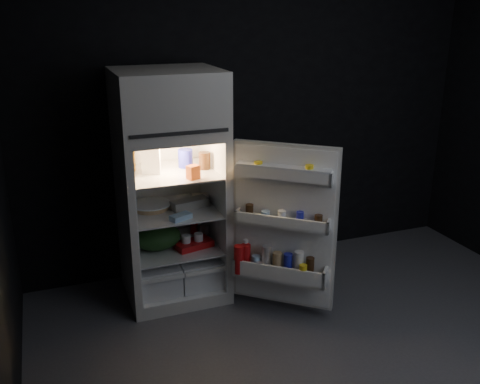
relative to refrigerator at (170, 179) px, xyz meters
name	(u,v)px	position (x,y,z in m)	size (l,w,h in m)	color
floor	(349,362)	(0.83, -1.32, -0.96)	(4.00, 3.40, 0.00)	#515156
wall_back	(253,112)	(0.83, 0.38, 0.39)	(4.00, 0.00, 2.70)	black
refrigerator	(170,179)	(0.00, 0.00, 0.00)	(0.76, 0.71, 1.78)	silver
fridge_door	(282,230)	(0.66, -0.62, -0.27)	(0.67, 0.61, 1.22)	silver
milk_jug	(151,157)	(-0.14, -0.01, 0.19)	(0.13, 0.13, 0.24)	white
mayo_jar	(185,158)	(0.14, 0.04, 0.14)	(0.11, 0.11, 0.14)	#1E21A4
jam_jar	(205,161)	(0.26, -0.06, 0.14)	(0.09, 0.09, 0.13)	black
amber_bottle	(130,156)	(-0.27, 0.09, 0.18)	(0.08, 0.08, 0.22)	orange
small_carton	(193,172)	(0.11, -0.27, 0.12)	(0.09, 0.06, 0.10)	orange
egg_carton	(190,204)	(0.13, -0.07, -0.19)	(0.29, 0.11, 0.07)	gray
pie	(151,207)	(-0.16, 0.01, -0.21)	(0.27, 0.27, 0.04)	tan
flat_package	(181,217)	(0.01, -0.27, -0.21)	(0.16, 0.08, 0.04)	#8AB1D5
wrapped_pkg	(200,198)	(0.26, 0.06, -0.20)	(0.13, 0.11, 0.05)	beige
produce_bag	(157,237)	(-0.14, -0.06, -0.43)	(0.37, 0.31, 0.20)	#193815
yogurt_tray	(194,244)	(0.13, -0.14, -0.50)	(0.29, 0.15, 0.05)	#AE0E11
small_can_red	(194,228)	(0.21, 0.12, -0.48)	(0.06, 0.06, 0.09)	#AE0E11
small_can_silver	(205,230)	(0.28, 0.05, -0.48)	(0.08, 0.08, 0.09)	silver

